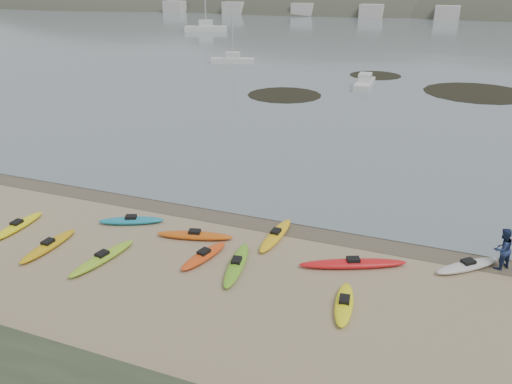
% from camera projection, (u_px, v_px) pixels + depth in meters
% --- Properties ---
extents(ground, '(600.00, 600.00, 0.00)m').
position_uv_depth(ground, '(256.00, 218.00, 26.61)').
color(ground, tan).
rests_on(ground, ground).
extents(wet_sand, '(60.00, 60.00, 0.00)m').
position_uv_depth(wet_sand, '(254.00, 220.00, 26.36)').
color(wet_sand, brown).
rests_on(wet_sand, ground).
extents(kayaks, '(23.27, 8.66, 0.34)m').
position_uv_depth(kayaks, '(211.00, 250.00, 23.12)').
color(kayaks, red).
rests_on(kayaks, ground).
extents(person_east, '(1.18, 1.17, 1.92)m').
position_uv_depth(person_east, '(502.00, 249.00, 21.67)').
color(person_east, navy).
rests_on(person_east, ground).
extents(kelp_mats, '(29.32, 22.68, 0.04)m').
position_uv_depth(kelp_mats, '(406.00, 90.00, 56.63)').
color(kelp_mats, black).
rests_on(kelp_mats, water).
extents(moored_boats, '(101.42, 82.18, 1.38)m').
position_uv_depth(moored_boats, '(391.00, 40.00, 96.75)').
color(moored_boats, silver).
rests_on(moored_boats, ground).
extents(far_town, '(199.00, 5.00, 4.00)m').
position_uv_depth(far_town, '(450.00, 13.00, 148.10)').
color(far_town, beige).
rests_on(far_town, ground).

